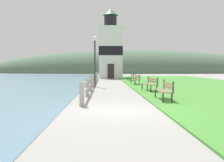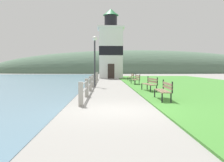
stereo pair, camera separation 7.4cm
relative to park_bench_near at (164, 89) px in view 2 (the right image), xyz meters
name	(u,v)px [view 2 (the right image)]	position (x,y,z in m)	size (l,w,h in m)	color
ground_plane	(117,110)	(-2.26, -2.39, -0.54)	(160.00, 160.00, 0.00)	gray
grass_verge	(193,84)	(5.22, 11.00, -0.51)	(12.00, 40.18, 0.06)	#428433
seawall_railing	(94,79)	(-3.64, 9.49, 0.01)	(0.18, 21.95, 0.96)	#A8A399
park_bench_near	(164,89)	(0.00, 0.00, 0.00)	(0.54, 1.96, 0.94)	#846B51
park_bench_midway	(150,83)	(0.15, 4.35, 0.00)	(0.72, 1.95, 0.94)	#846B51
park_bench_far	(136,79)	(0.02, 10.51, 0.00)	(0.61, 1.76, 0.94)	#846B51
park_bench_by_lighthouse	(131,76)	(0.18, 15.87, 0.00)	(0.54, 1.72, 0.94)	#846B51
lighthouse	(111,49)	(-1.88, 24.19, 3.58)	(3.71, 3.71, 9.72)	white
lamp_post	(95,52)	(-3.49, 8.33, 2.20)	(0.36, 0.36, 3.96)	#333338
distant_hillside	(137,73)	(5.74, 54.39, -0.54)	(80.00, 16.00, 12.00)	#4C6651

